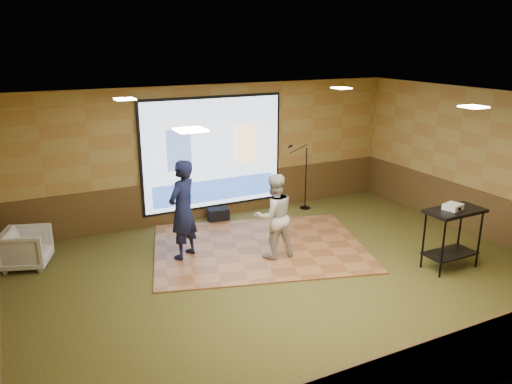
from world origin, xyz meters
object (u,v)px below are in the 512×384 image
player_right (274,216)px  banquet_chair (26,248)px  dance_floor (259,247)px  mic_stand (303,189)px  projector (453,207)px  player_left (183,210)px  projector_screen (213,154)px  duffel_bag (218,215)px  av_table (453,226)px

player_right → banquet_chair: 4.48m
dance_floor → mic_stand: size_ratio=2.51×
mic_stand → dance_floor: bearing=-130.4°
projector → mic_stand: 4.03m
player_left → player_right: bearing=118.3°
projector_screen → dance_floor: 2.53m
duffel_bag → av_table: bearing=-55.6°
dance_floor → player_right: size_ratio=2.54×
player_left → banquet_chair: 2.86m
player_left → player_right: 1.67m
dance_floor → projector: projector is taller
banquet_chair → duffel_bag: 4.03m
dance_floor → duffel_bag: duffel_bag is taller
banquet_chair → av_table: bearing=-98.2°
projector_screen → mic_stand: 2.38m
dance_floor → projector_screen: bearing=92.9°
player_right → av_table: (2.61, -1.77, -0.03)m
projector_screen → av_table: projector_screen is taller
projector → mic_stand: bearing=84.7°
projector_screen → banquet_chair: projector_screen is taller
player_right → projector_screen: bearing=-84.2°
projector_screen → duffel_bag: 1.36m
player_left → av_table: bearing=113.0°
banquet_chair → duffel_bag: (3.96, 0.66, -0.21)m
player_left → duffel_bag: player_left is taller
player_right → mic_stand: size_ratio=0.99×
av_table → projector_screen: bearing=122.2°
banquet_chair → duffel_bag: bearing=-61.9°
av_table → banquet_chair: bearing=153.2°
projector → mic_stand: mic_stand is taller
projector_screen → player_right: size_ratio=2.08×
projector → banquet_chair: (-6.71, 3.40, -0.80)m
player_left → duffel_bag: 2.21m
dance_floor → projector: 3.65m
duffel_bag → player_left: bearing=-130.1°
player_right → mic_stand: bearing=-129.6°
av_table → projector: size_ratio=3.64×
player_left → duffel_bag: bearing=-165.8°
projector_screen → duffel_bag: bearing=-97.0°
projector → duffel_bag: size_ratio=0.66×
dance_floor → av_table: size_ratio=3.67×
dance_floor → mic_stand: mic_stand is taller
player_left → mic_stand: player_left is taller
projector_screen → projector: 5.13m
player_left → projector: (4.07, -2.48, 0.20)m
player_right → av_table: 3.16m
projector_screen → duffel_bag: projector_screen is taller
dance_floor → banquet_chair: banquet_chair is taller
mic_stand → banquet_chair: mic_stand is taller
player_right → projector: (2.57, -1.75, 0.33)m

